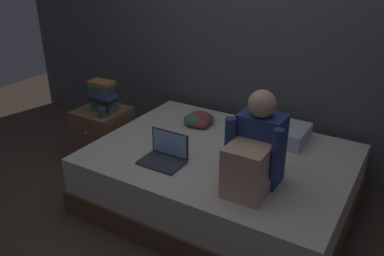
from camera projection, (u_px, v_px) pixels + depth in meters
ground_plane at (180, 214)px, 3.17m from camera, size 8.00×8.00×0.00m
wall_back at (251, 19)px, 3.54m from camera, size 5.60×0.10×2.70m
bed at (220, 178)px, 3.21m from camera, size 2.00×1.50×0.48m
nightstand at (104, 136)px, 3.85m from camera, size 0.44×0.46×0.54m
person_sitting at (255, 152)px, 2.58m from camera, size 0.39×0.44×0.66m
laptop at (165, 155)px, 2.95m from camera, size 0.32×0.23×0.22m
pillow at (273, 131)px, 3.31m from camera, size 0.56×0.36×0.13m
book_stack at (103, 96)px, 3.66m from camera, size 0.24×0.18×0.29m
mug at (102, 112)px, 3.56m from camera, size 0.08×0.08×0.09m
clothes_pile at (200, 119)px, 3.55m from camera, size 0.25×0.25×0.12m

